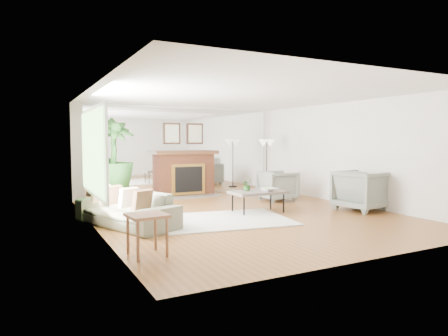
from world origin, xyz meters
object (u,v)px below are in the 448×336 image
sofa (126,209)px  potted_ficus (112,159)px  armchair_front (361,190)px  floor_lamp (267,147)px  armchair_back (278,186)px  fireplace (186,172)px  side_table (147,221)px  coffee_table (258,193)px

sofa → potted_ficus: 2.47m
armchair_front → floor_lamp: bearing=-1.2°
floor_lamp → armchair_back: bearing=-109.0°
armchair_front → floor_lamp: 3.31m
armchair_back → floor_lamp: (0.38, 1.11, 0.97)m
fireplace → sofa: bearing=-127.3°
armchair_front → side_table: 5.40m
side_table → floor_lamp: (4.81, 4.41, 0.87)m
armchair_back → armchair_front: (0.83, -2.04, 0.06)m
fireplace → potted_ficus: (-2.21, -0.90, 0.47)m
sofa → potted_ficus: (0.24, 2.32, 0.81)m
side_table → potted_ficus: bearing=84.3°
fireplace → side_table: 5.88m
fireplace → armchair_back: bearing=-47.6°
coffee_table → potted_ficus: size_ratio=0.56×
armchair_front → floor_lamp: (-0.44, 3.15, 0.91)m
fireplace → armchair_front: 4.76m
side_table → potted_ficus: 4.42m
coffee_table → side_table: (-3.06, -2.07, 0.05)m
fireplace → armchair_front: (2.60, -3.98, -0.21)m
fireplace → coffee_table: (0.41, -3.18, -0.22)m
coffee_table → armchair_front: armchair_front is taller
coffee_table → armchair_front: (2.19, -0.81, 0.01)m
armchair_back → fireplace: bearing=45.7°
armchair_front → potted_ficus: size_ratio=0.47×
floor_lamp → side_table: bearing=-137.4°
fireplace → armchair_back: 2.64m
fireplace → coffee_table: bearing=-82.7°
armchair_back → floor_lamp: floor_lamp is taller
coffee_table → armchair_back: armchair_back is taller
armchair_back → armchair_front: armchair_front is taller
armchair_front → floor_lamp: floor_lamp is taller
floor_lamp → fireplace: bearing=158.8°
coffee_table → sofa: size_ratio=0.55×
armchair_front → floor_lamp: size_ratio=0.62×
potted_ficus → armchair_front: bearing=-32.7°
sofa → potted_ficus: size_ratio=1.02×
armchair_front → potted_ficus: potted_ficus is taller
coffee_table → potted_ficus: potted_ficus is taller
sofa → armchair_front: size_ratio=2.18×
armchair_front → potted_ficus: 5.76m
fireplace → potted_ficus: bearing=-158.0°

